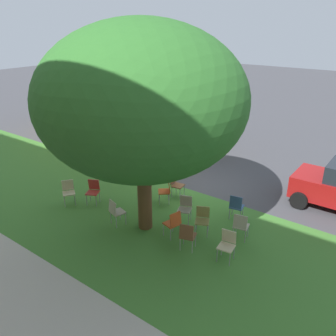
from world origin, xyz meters
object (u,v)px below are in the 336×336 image
street_tree (142,101)px  chair_10 (173,222)px  school_bus (117,103)px  chair_6 (187,235)px  chair_5 (176,183)px  chair_4 (185,207)px  chair_9 (241,225)px  chair_3 (202,218)px  chair_2 (236,205)px  chair_8 (68,190)px  chair_1 (227,243)px  chair_7 (116,211)px  chair_11 (166,189)px  chair_0 (93,190)px

street_tree → chair_10: size_ratio=7.04×
chair_10 → school_bus: size_ratio=0.08×
chair_6 → chair_5: bearing=-49.6°
chair_4 → chair_9: (-1.92, -0.08, 0.00)m
chair_3 → chair_9: size_ratio=1.00×
chair_2 → school_bus: 10.96m
chair_6 → chair_8: bearing=2.0°
chair_8 → school_bus: size_ratio=0.08×
street_tree → chair_4: bearing=-127.7°
chair_1 → chair_4: size_ratio=1.00×
chair_1 → chair_9: size_ratio=1.00×
chair_1 → chair_6: same height
street_tree → chair_1: (-2.84, -0.05, -3.50)m
chair_6 → school_bus: bearing=-36.9°
chair_6 → school_bus: school_bus is taller
chair_5 → chair_7: same height
chair_7 → school_bus: 10.12m
chair_8 → chair_11: same height
chair_0 → chair_6: bearing=175.0°
street_tree → chair_11: (0.44, -1.68, -3.50)m
chair_0 → chair_11: 2.59m
chair_5 → chair_10: 2.70m
chair_8 → chair_11: size_ratio=1.00×
chair_5 → chair_1: bearing=145.3°
chair_5 → chair_9: bearing=159.3°
chair_1 → chair_2: (0.74, -2.05, 0.00)m
chair_6 → chair_9: size_ratio=1.00×
chair_3 → chair_8: bearing=13.9°
chair_1 → school_bus: (10.54, -6.80, 1.24)m
chair_1 → chair_8: (6.02, 0.47, 0.00)m
chair_0 → chair_1: bearing=179.2°
chair_11 → chair_2: bearing=-170.5°
chair_2 → chair_6: size_ratio=1.00×
chair_4 → chair_11: size_ratio=1.00×
chair_1 → chair_4: same height
chair_7 → chair_11: bearing=-100.3°
chair_4 → chair_0: bearing=15.4°
chair_10 → school_bus: (8.75, -6.80, 1.24)m
chair_2 → chair_9: size_ratio=1.00×
chair_4 → chair_9: bearing=-177.8°
street_tree → chair_10: (-1.05, -0.05, -3.50)m
chair_6 → chair_7: same height
chair_5 → chair_8: 3.88m
chair_2 → chair_8: size_ratio=1.00×
chair_2 → chair_1: bearing=109.8°
chair_1 → chair_4: (2.03, -0.99, 0.00)m
street_tree → chair_3: street_tree is taller
chair_2 → chair_7: same height
chair_3 → chair_0: bearing=8.8°
chair_6 → chair_9: 1.68m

